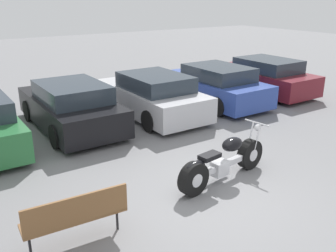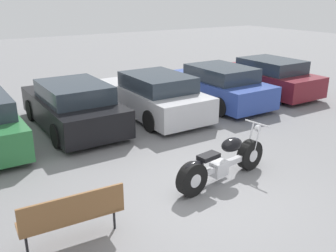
{
  "view_description": "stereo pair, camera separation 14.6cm",
  "coord_description": "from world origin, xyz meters",
  "px_view_note": "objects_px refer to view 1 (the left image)",
  "views": [
    {
      "loc": [
        -4.15,
        -4.75,
        3.6
      ],
      "look_at": [
        0.18,
        1.75,
        0.85
      ],
      "focal_mm": 40.0,
      "sensor_mm": 36.0,
      "label": 1
    },
    {
      "loc": [
        -4.03,
        -4.83,
        3.6
      ],
      "look_at": [
        0.18,
        1.75,
        0.85
      ],
      "focal_mm": 40.0,
      "sensor_mm": 36.0,
      "label": 2
    }
  ],
  "objects_px": {
    "parked_car_silver": "(152,96)",
    "park_bench": "(76,214)",
    "parked_car_maroon": "(263,77)",
    "parked_car_black": "(71,107)",
    "motorcycle": "(223,162)",
    "parked_car_blue": "(214,85)"
  },
  "relations": [
    {
      "from": "parked_car_silver",
      "to": "park_bench",
      "type": "relative_size",
      "value": 2.66
    },
    {
      "from": "parked_car_blue",
      "to": "parked_car_maroon",
      "type": "height_order",
      "value": "same"
    },
    {
      "from": "parked_car_black",
      "to": "park_bench",
      "type": "xyz_separation_m",
      "value": [
        -1.8,
        -5.18,
        -0.08
      ]
    },
    {
      "from": "motorcycle",
      "to": "parked_car_black",
      "type": "height_order",
      "value": "parked_car_black"
    },
    {
      "from": "motorcycle",
      "to": "parked_car_maroon",
      "type": "height_order",
      "value": "parked_car_maroon"
    },
    {
      "from": "parked_car_black",
      "to": "parked_car_blue",
      "type": "distance_m",
      "value": 5.05
    },
    {
      "from": "parked_car_maroon",
      "to": "parked_car_black",
      "type": "bearing_deg",
      "value": 178.85
    },
    {
      "from": "motorcycle",
      "to": "parked_car_black",
      "type": "xyz_separation_m",
      "value": [
        -1.41,
        4.8,
        0.22
      ]
    },
    {
      "from": "parked_car_silver",
      "to": "park_bench",
      "type": "height_order",
      "value": "parked_car_silver"
    },
    {
      "from": "parked_car_silver",
      "to": "parked_car_maroon",
      "type": "distance_m",
      "value": 5.04
    },
    {
      "from": "parked_car_black",
      "to": "park_bench",
      "type": "height_order",
      "value": "parked_car_black"
    },
    {
      "from": "motorcycle",
      "to": "park_bench",
      "type": "xyz_separation_m",
      "value": [
        -3.22,
        -0.38,
        0.13
      ]
    },
    {
      "from": "park_bench",
      "to": "motorcycle",
      "type": "bearing_deg",
      "value": 6.76
    },
    {
      "from": "parked_car_black",
      "to": "park_bench",
      "type": "relative_size",
      "value": 2.66
    },
    {
      "from": "parked_car_silver",
      "to": "park_bench",
      "type": "distance_m",
      "value": 6.56
    },
    {
      "from": "motorcycle",
      "to": "parked_car_blue",
      "type": "distance_m",
      "value": 5.83
    },
    {
      "from": "park_bench",
      "to": "parked_car_blue",
      "type": "bearing_deg",
      "value": 35.8
    },
    {
      "from": "parked_car_blue",
      "to": "motorcycle",
      "type": "bearing_deg",
      "value": -128.54
    },
    {
      "from": "motorcycle",
      "to": "parked_car_blue",
      "type": "bearing_deg",
      "value": 51.46
    },
    {
      "from": "parked_car_black",
      "to": "parked_car_silver",
      "type": "relative_size",
      "value": 1.0
    },
    {
      "from": "motorcycle",
      "to": "parked_car_silver",
      "type": "bearing_deg",
      "value": 76.31
    },
    {
      "from": "parked_car_silver",
      "to": "park_bench",
      "type": "bearing_deg",
      "value": -131.25
    }
  ]
}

